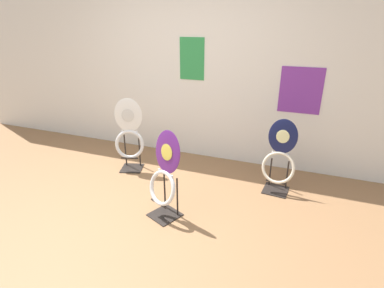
% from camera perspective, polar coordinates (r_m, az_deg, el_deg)
% --- Properties ---
extents(ground_plane, '(14.00, 14.00, 0.00)m').
position_cam_1_polar(ground_plane, '(3.06, -14.65, -16.12)').
color(ground_plane, '#8E6642').
extents(wall_back, '(8.00, 0.07, 2.60)m').
position_cam_1_polar(wall_back, '(4.23, -0.34, 14.67)').
color(wall_back, silver).
rests_on(wall_back, ground_plane).
extents(toilet_seat_display_white_plain, '(0.41, 0.35, 0.97)m').
position_cam_1_polar(toilet_seat_display_white_plain, '(4.00, -11.84, 1.29)').
color(toilet_seat_display_white_plain, black).
rests_on(toilet_seat_display_white_plain, ground_plane).
extents(toilet_seat_display_navy_moon, '(0.38, 0.30, 0.87)m').
position_cam_1_polar(toilet_seat_display_navy_moon, '(3.57, 16.31, -2.91)').
color(toilet_seat_display_navy_moon, black).
rests_on(toilet_seat_display_navy_moon, ground_plane).
extents(toilet_seat_display_purple_note, '(0.41, 0.37, 0.91)m').
position_cam_1_polar(toilet_seat_display_purple_note, '(2.99, -5.30, -6.73)').
color(toilet_seat_display_purple_note, black).
rests_on(toilet_seat_display_purple_note, ground_plane).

